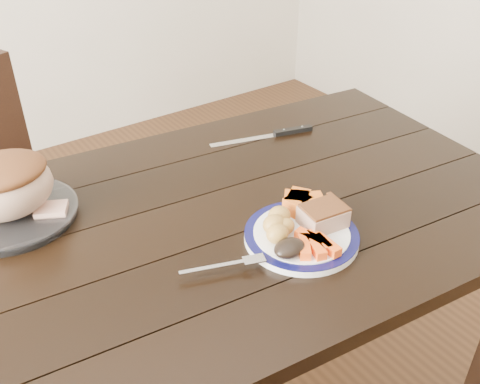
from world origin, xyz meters
TOP-DOWN VIEW (x-y plane):
  - dining_table at (-0.00, 0.00)m, footprint 1.69×1.07m
  - chair_far at (-0.33, 0.73)m, footprint 0.55×0.56m
  - dinner_plate at (0.12, -0.19)m, footprint 0.25×0.25m
  - plate_rim at (0.12, -0.19)m, footprint 0.25×0.25m
  - serving_platter at (-0.37, 0.25)m, footprint 0.29×0.29m
  - pork_slice at (0.18, -0.19)m, footprint 0.10×0.09m
  - roasted_potatoes at (0.08, -0.16)m, footprint 0.09×0.09m
  - carrot_batons at (0.11, -0.25)m, footprint 0.08×0.11m
  - pumpkin_wedges at (0.18, -0.12)m, footprint 0.09×0.09m
  - dark_mushroom at (0.06, -0.23)m, footprint 0.07×0.05m
  - fork at (-0.06, -0.19)m, footprint 0.17×0.08m
  - roast_joint at (-0.37, 0.25)m, footprint 0.21×0.18m
  - cut_slice at (-0.30, 0.20)m, footprint 0.09×0.08m
  - carving_knife at (0.40, 0.23)m, footprint 0.31×0.11m

SIDE VIEW (x-z plane):
  - chair_far at x=-0.33m, z-range 0.06..0.99m
  - dining_table at x=0.00m, z-range 0.28..1.03m
  - carving_knife at x=0.40m, z-range 0.75..0.76m
  - dinner_plate at x=0.12m, z-range 0.75..0.77m
  - serving_platter at x=-0.37m, z-range 0.75..0.77m
  - plate_rim at x=0.12m, z-range 0.76..0.78m
  - fork at x=-0.06m, z-range 0.77..0.77m
  - cut_slice at x=-0.30m, z-range 0.77..0.78m
  - carrot_batons at x=0.11m, z-range 0.77..0.79m
  - dark_mushroom at x=0.06m, z-range 0.77..0.80m
  - pumpkin_wedges at x=0.18m, z-range 0.77..0.81m
  - pork_slice at x=0.18m, z-range 0.77..0.81m
  - roasted_potatoes at x=0.08m, z-range 0.77..0.81m
  - roast_joint at x=-0.37m, z-range 0.77..0.90m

